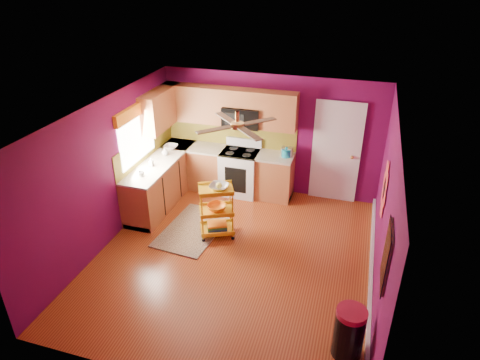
% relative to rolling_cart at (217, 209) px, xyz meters
% --- Properties ---
extents(ground, '(5.00, 5.00, 0.00)m').
position_rel_rolling_cart_xyz_m(ground, '(0.48, -0.52, -0.55)').
color(ground, maroon).
rests_on(ground, ground).
extents(room_envelope, '(4.54, 5.04, 2.52)m').
position_rel_rolling_cart_xyz_m(room_envelope, '(0.51, -0.52, 1.08)').
color(room_envelope, '#620B44').
rests_on(room_envelope, ground).
extents(lower_cabinets, '(2.81, 2.31, 0.94)m').
position_rel_rolling_cart_xyz_m(lower_cabinets, '(-0.87, 1.29, -0.12)').
color(lower_cabinets, brown).
rests_on(lower_cabinets, ground).
extents(electric_range, '(0.76, 0.66, 1.13)m').
position_rel_rolling_cart_xyz_m(electric_range, '(-0.07, 1.65, -0.07)').
color(electric_range, white).
rests_on(electric_range, ground).
extents(upper_cabinetry, '(2.80, 2.30, 1.26)m').
position_rel_rolling_cart_xyz_m(upper_cabinetry, '(-0.76, 1.65, 1.25)').
color(upper_cabinetry, brown).
rests_on(upper_cabinetry, ground).
extents(left_window, '(0.08, 1.35, 1.08)m').
position_rel_rolling_cart_xyz_m(left_window, '(-1.74, 0.53, 1.19)').
color(left_window, white).
rests_on(left_window, ground).
extents(panel_door, '(0.95, 0.11, 2.15)m').
position_rel_rolling_cart_xyz_m(panel_door, '(1.83, 1.94, 0.47)').
color(panel_door, white).
rests_on(panel_door, ground).
extents(right_wall_art, '(0.04, 2.74, 1.04)m').
position_rel_rolling_cart_xyz_m(right_wall_art, '(2.71, -0.86, 0.89)').
color(right_wall_art, black).
rests_on(right_wall_art, ground).
extents(ceiling_fan, '(1.01, 1.01, 0.26)m').
position_rel_rolling_cart_xyz_m(ceiling_fan, '(0.48, -0.32, 1.74)').
color(ceiling_fan, '#BF8C3F').
rests_on(ceiling_fan, ground).
extents(shag_rug, '(1.09, 1.64, 0.02)m').
position_rel_rolling_cart_xyz_m(shag_rug, '(-0.49, 0.03, -0.54)').
color(shag_rug, '#321C10').
rests_on(shag_rug, ground).
extents(rolling_cart, '(0.72, 0.64, 1.07)m').
position_rel_rolling_cart_xyz_m(rolling_cart, '(0.00, 0.00, 0.00)').
color(rolling_cart, gold).
rests_on(rolling_cart, ground).
extents(trash_can, '(0.42, 0.44, 0.73)m').
position_rel_rolling_cart_xyz_m(trash_can, '(2.44, -1.99, -0.19)').
color(trash_can, black).
rests_on(trash_can, ground).
extents(teal_kettle, '(0.18, 0.18, 0.21)m').
position_rel_rolling_cart_xyz_m(teal_kettle, '(0.88, 1.69, 0.47)').
color(teal_kettle, teal).
rests_on(teal_kettle, lower_cabinets).
extents(toaster, '(0.22, 0.15, 0.18)m').
position_rel_rolling_cart_xyz_m(toaster, '(0.88, 1.74, 0.48)').
color(toaster, beige).
rests_on(toaster, lower_cabinets).
extents(soap_bottle_a, '(0.08, 0.08, 0.17)m').
position_rel_rolling_cart_xyz_m(soap_bottle_a, '(-1.50, 0.52, 0.47)').
color(soap_bottle_a, '#EA3F72').
rests_on(soap_bottle_a, lower_cabinets).
extents(soap_bottle_b, '(0.13, 0.13, 0.17)m').
position_rel_rolling_cart_xyz_m(soap_bottle_b, '(-1.47, 1.05, 0.47)').
color(soap_bottle_b, white).
rests_on(soap_bottle_b, lower_cabinets).
extents(counter_dish, '(0.28, 0.28, 0.07)m').
position_rel_rolling_cart_xyz_m(counter_dish, '(-1.51, 1.41, 0.42)').
color(counter_dish, white).
rests_on(counter_dish, lower_cabinets).
extents(counter_cup, '(0.11, 0.11, 0.09)m').
position_rel_rolling_cart_xyz_m(counter_cup, '(-1.49, 0.10, 0.43)').
color(counter_cup, white).
rests_on(counter_cup, lower_cabinets).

